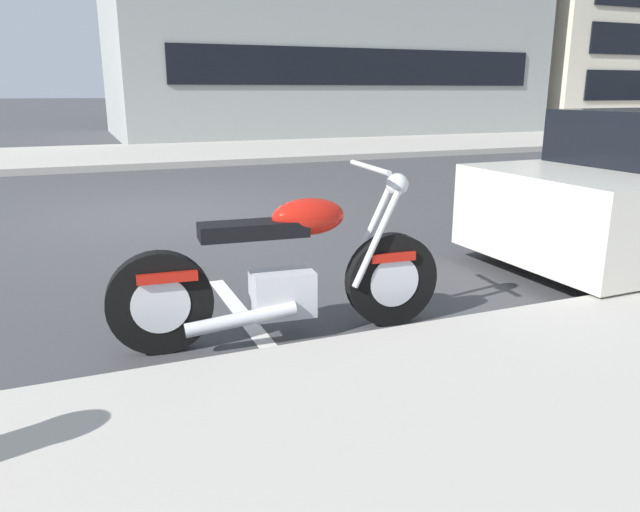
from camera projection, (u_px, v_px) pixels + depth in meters
name	position (u px, v px, depth m)	size (l,w,h in m)	color
ground_plane	(163.00, 214.00, 8.00)	(260.00, 260.00, 0.00)	#3D3D3F
sidewalk_far_curb	(520.00, 140.00, 18.90)	(120.00, 5.00, 0.14)	#ADA89E
parking_stall_stripe	(251.00, 325.00, 4.22)	(0.12, 2.20, 0.01)	silver
parked_motorcycle	(286.00, 275.00, 3.92)	(2.20, 0.62, 1.12)	black
townhouse_mid_block	(587.00, 36.00, 27.67)	(11.09, 9.84, 8.00)	beige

